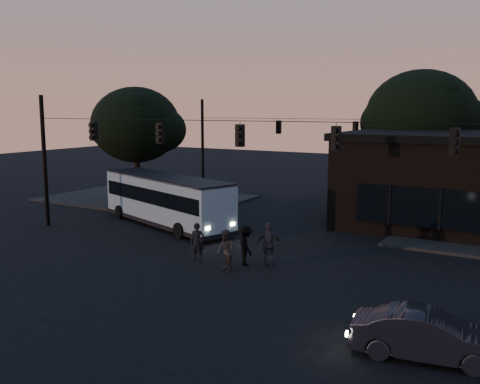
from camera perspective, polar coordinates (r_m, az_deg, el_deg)
The scene contains 12 objects.
ground at distance 21.63m, azimuth -5.45°, elevation -9.30°, with size 120.00×120.00×0.00m, color black.
sidewalk_far_left at distance 40.78m, azimuth -9.89°, elevation -0.65°, with size 14.00×10.00×0.15m, color black.
tree_behind at distance 39.45m, azimuth 18.75°, elevation 7.63°, with size 7.60×7.60×9.43m.
tree_left at distance 39.49m, azimuth -11.05°, elevation 7.03°, with size 6.40×6.40×8.30m.
signal_rig_near at distance 24.01m, azimuth 0.00°, elevation 3.42°, with size 26.24×0.30×7.50m.
signal_rig_far at distance 38.64m, azimuth 12.15°, elevation 4.93°, with size 26.24×0.30×7.50m.
bus at distance 31.16m, azimuth -7.89°, elevation -0.64°, with size 10.50×5.70×2.90m.
car at distance 15.81m, azimuth 19.41°, elevation -14.23°, with size 1.41×4.05×1.33m, color black.
pedestrian_a at distance 23.96m, azimuth -4.58°, elevation -5.35°, with size 0.62×0.41×1.71m, color black.
pedestrian_b at distance 22.37m, azimuth -1.55°, elevation -6.30°, with size 0.86×0.67×1.76m, color #2B2827.
pedestrian_c at distance 23.09m, azimuth 3.10°, elevation -5.61°, with size 1.13×0.47×1.92m, color #2D2B35.
pedestrian_d at distance 23.22m, azimuth 0.63°, elevation -5.74°, with size 1.13×0.65×1.75m, color black.
Camera 1 is at (12.11, -16.61, 6.74)m, focal length 40.00 mm.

